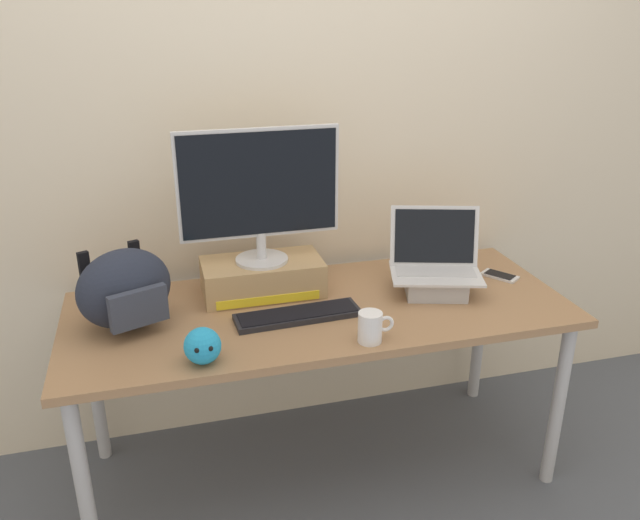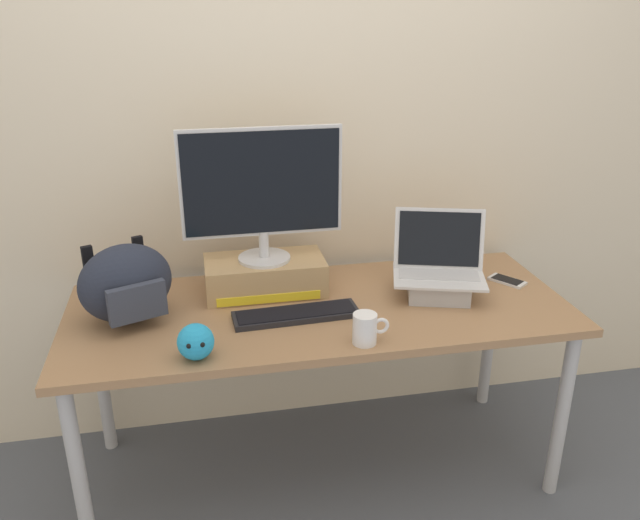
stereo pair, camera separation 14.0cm
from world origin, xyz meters
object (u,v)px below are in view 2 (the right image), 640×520
cell_phone (507,281)px  open_laptop (438,278)px  plush_toy (196,342)px  messenger_backpack (126,284)px  desktop_monitor (262,190)px  toner_box_yellow (265,275)px  coffee_mug (366,329)px  external_keyboard (296,314)px

cell_phone → open_laptop: bearing=153.9°
cell_phone → plush_toy: 1.26m
messenger_backpack → cell_phone: (1.43, 0.04, -0.13)m
cell_phone → desktop_monitor: bearing=138.5°
toner_box_yellow → coffee_mug: size_ratio=3.68×
external_keyboard → messenger_backpack: 0.59m
coffee_mug → cell_phone: coffee_mug is taller
coffee_mug → messenger_backpack: bearing=157.2°
cell_phone → external_keyboard: bearing=153.4°
open_laptop → external_keyboard: bearing=-154.8°
desktop_monitor → open_laptop: desktop_monitor is taller
external_keyboard → coffee_mug: size_ratio=3.69×
desktop_monitor → coffee_mug: size_ratio=4.82×
open_laptop → coffee_mug: 0.47m
desktop_monitor → external_keyboard: size_ratio=1.31×
messenger_backpack → plush_toy: messenger_backpack is taller
toner_box_yellow → messenger_backpack: 0.51m
toner_box_yellow → cell_phone: bearing=-6.2°
toner_box_yellow → desktop_monitor: size_ratio=0.76×
toner_box_yellow → coffee_mug: bearing=-59.5°
messenger_backpack → plush_toy: 0.39m
desktop_monitor → cell_phone: bearing=-6.6°
messenger_backpack → plush_toy: bearing=-76.1°
toner_box_yellow → open_laptop: open_laptop is taller
cell_phone → plush_toy: bearing=160.5°
messenger_backpack → cell_phone: size_ratio=2.41×
plush_toy → open_laptop: bearing=18.0°
coffee_mug → cell_phone: (0.67, 0.35, -0.05)m
desktop_monitor → messenger_backpack: bearing=-164.6°
desktop_monitor → plush_toy: 0.62m
toner_box_yellow → desktop_monitor: (0.00, -0.00, 0.33)m
toner_box_yellow → cell_phone: size_ratio=2.91×
messenger_backpack → open_laptop: bearing=-22.6°
coffee_mug → external_keyboard: bearing=130.7°
cell_phone → plush_toy: plush_toy is taller
open_laptop → cell_phone: 0.32m
open_laptop → plush_toy: size_ratio=3.39×
desktop_monitor → cell_phone: size_ratio=3.81×
desktop_monitor → external_keyboard: bearing=-71.7°
messenger_backpack → external_keyboard: bearing=-31.6°
coffee_mug → plush_toy: plush_toy is taller
messenger_backpack → cell_phone: messenger_backpack is taller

